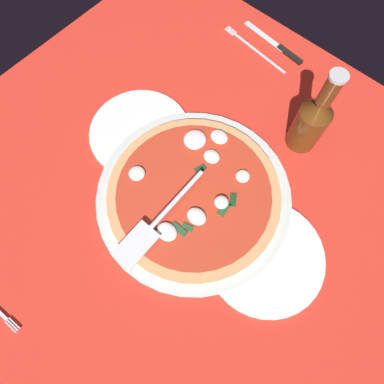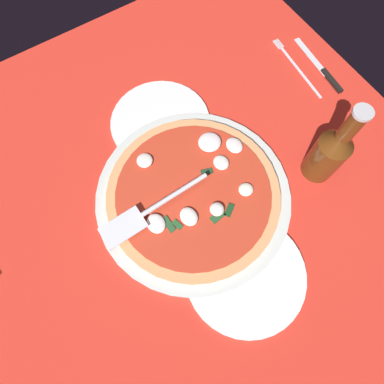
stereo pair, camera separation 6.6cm
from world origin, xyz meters
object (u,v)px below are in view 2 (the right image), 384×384
(dinner_plate_right, at_px, (245,274))
(place_setting_far, at_px, (310,70))
(pizza_server, at_px, (151,209))
(pizza, at_px, (193,192))
(dinner_plate_left, at_px, (160,122))
(beer_bottle, at_px, (330,152))

(dinner_plate_right, distance_m, place_setting_far, 0.53)
(pizza_server, height_order, place_setting_far, pizza_server)
(pizza, height_order, place_setting_far, pizza)
(dinner_plate_left, relative_size, beer_bottle, 1.05)
(dinner_plate_left, xyz_separation_m, beer_bottle, (0.29, 0.22, 0.08))
(dinner_plate_right, distance_m, pizza_server, 0.22)
(dinner_plate_left, bearing_deg, beer_bottle, 38.05)
(dinner_plate_right, relative_size, pizza_server, 0.99)
(beer_bottle, bearing_deg, dinner_plate_right, -69.69)
(dinner_plate_right, bearing_deg, beer_bottle, 110.31)
(dinner_plate_left, xyz_separation_m, dinner_plate_right, (0.38, -0.04, 0.00))
(pizza, xyz_separation_m, beer_bottle, (0.10, 0.26, 0.06))
(dinner_plate_left, distance_m, beer_bottle, 0.37)
(pizza, xyz_separation_m, place_setting_far, (-0.12, 0.42, -0.02))
(pizza, bearing_deg, dinner_plate_right, -1.29)
(dinner_plate_right, relative_size, place_setting_far, 1.04)
(dinner_plate_right, distance_m, pizza, 0.19)
(dinner_plate_right, relative_size, pizza, 0.65)
(dinner_plate_right, distance_m, beer_bottle, 0.29)
(pizza_server, distance_m, beer_bottle, 0.37)
(pizza, distance_m, pizza_server, 0.10)
(dinner_plate_left, relative_size, pizza_server, 0.96)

